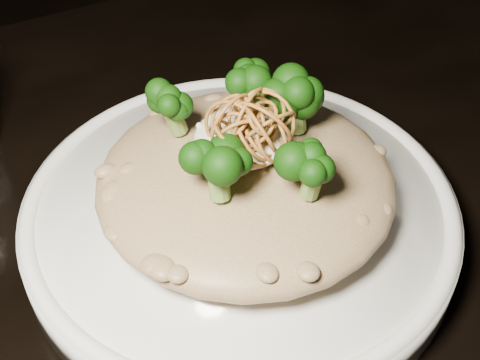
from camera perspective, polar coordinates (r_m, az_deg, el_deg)
name	(u,v)px	position (r m, az deg, el deg)	size (l,w,h in m)	color
table	(147,340)	(0.56, -7.97, -13.36)	(1.10, 0.80, 0.75)	black
plate	(240,217)	(0.50, 0.00, -3.21)	(0.32, 0.32, 0.03)	white
risotto	(246,181)	(0.47, 0.49, -0.09)	(0.21, 0.21, 0.05)	brown
broccoli	(248,120)	(0.44, 0.70, 5.10)	(0.15, 0.15, 0.06)	black
cheese	(242,137)	(0.46, 0.16, 3.66)	(0.07, 0.07, 0.02)	white
shallots	(251,114)	(0.44, 0.91, 5.69)	(0.06, 0.06, 0.04)	brown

